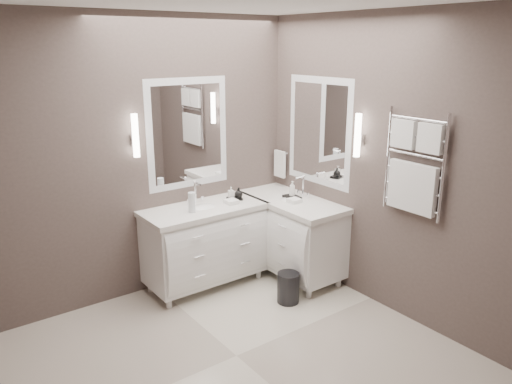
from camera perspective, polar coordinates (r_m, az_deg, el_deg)
floor at (r=4.23m, az=-2.24°, el=-18.25°), size 3.20×3.00×0.01m
wall_back at (r=4.91m, az=-12.40°, el=3.73°), size 3.20×0.01×2.70m
wall_front at (r=2.60m, az=16.64°, el=-8.24°), size 3.20×0.01×2.70m
wall_right at (r=4.69m, az=14.01°, el=3.01°), size 0.01×3.00×2.70m
vanity_back at (r=5.13m, az=-5.89°, el=-5.57°), size 1.24×0.59×0.97m
vanity_right at (r=5.35m, az=4.01°, el=-4.53°), size 0.59×1.24×0.97m
mirror_back at (r=5.05m, az=-7.79°, el=6.63°), size 0.90×0.02×1.10m
mirror_right at (r=5.17m, az=7.21°, el=6.88°), size 0.02×0.90×1.10m
sconce_back at (r=4.74m, az=-13.61°, el=6.19°), size 0.06×0.06×0.40m
sconce_right at (r=4.72m, az=11.54°, el=6.27°), size 0.06×0.06×0.40m
towel_bar_corner at (r=5.63m, az=2.74°, el=3.29°), size 0.03×0.22×0.30m
towel_ladder at (r=4.40m, az=17.57°, el=2.41°), size 0.06×0.58×0.90m
waste_bin at (r=4.91m, az=3.70°, el=-10.85°), size 0.27×0.27×0.30m
amenity_tray_back at (r=5.20m, az=-2.46°, el=-0.76°), size 0.18×0.16×0.02m
amenity_tray_right at (r=5.25m, az=4.13°, el=-0.60°), size 0.15×0.19×0.03m
water_bottle at (r=4.83m, az=-7.34°, el=-1.19°), size 0.07×0.07×0.20m
soap_bottle_a at (r=5.18m, az=-2.87°, el=-0.03°), size 0.06×0.06×0.12m
soap_bottle_b at (r=5.17m, az=-2.01°, el=-0.09°), size 0.11×0.11×0.11m
soap_bottle_c at (r=5.22m, az=4.16°, el=0.39°), size 0.07×0.07×0.16m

